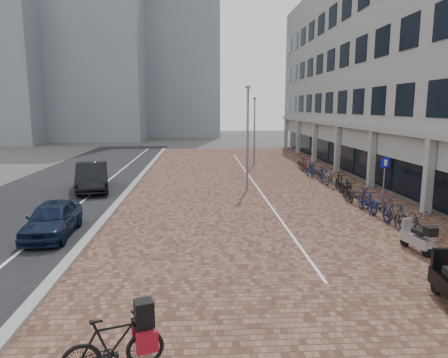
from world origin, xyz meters
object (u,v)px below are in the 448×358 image
hero_bike (113,344)px  parking_sign (384,174)px  car_navy (52,219)px  car_dark (92,177)px  scooter_front (416,237)px

hero_bike → parking_sign: bearing=-59.5°
car_navy → car_dark: bearing=92.1°
car_dark → scooter_front: 16.97m
hero_bike → parking_sign: parking_sign is taller
car_dark → scooter_front: car_dark is taller
scooter_front → parking_sign: (1.67, 6.17, 1.05)m
hero_bike → car_navy: bearing=6.5°
car_navy → parking_sign: parking_sign is taller
scooter_front → car_navy: bearing=159.4°
scooter_front → parking_sign: 6.47m
parking_sign → hero_bike: bearing=-145.2°
hero_bike → parking_sign: (10.16, 11.85, 0.99)m
car_dark → hero_bike: size_ratio=2.57×
hero_bike → scooter_front: size_ratio=1.25×
car_dark → parking_sign: 15.45m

